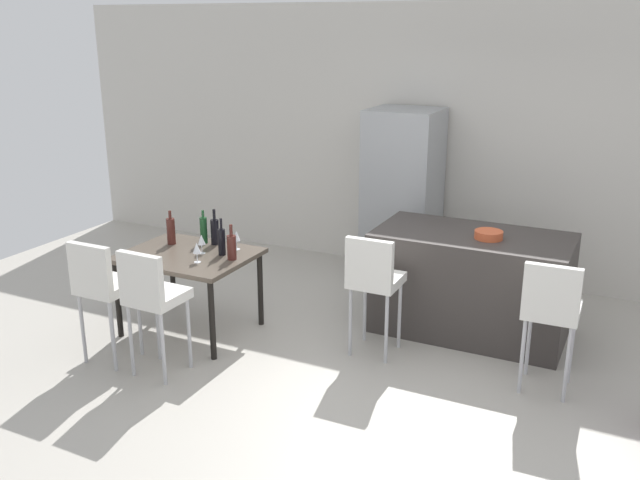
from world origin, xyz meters
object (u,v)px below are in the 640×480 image
at_px(wine_bottle_end, 215,231).
at_px(wine_bottle_middle, 222,241).
at_px(kitchen_island, 470,283).
at_px(wine_glass_inner, 197,248).
at_px(bar_chair_middle, 551,306).
at_px(wine_bottle_left, 171,231).
at_px(bar_chair_left, 374,277).
at_px(dining_table, 188,261).
at_px(refrigerator, 402,196).
at_px(wine_bottle_near, 204,230).
at_px(fruit_bowl, 489,235).
at_px(wine_bottle_corner, 232,247).
at_px(dining_chair_near, 102,283).
at_px(dining_chair_far, 152,293).
at_px(wine_glass_far, 236,236).
at_px(wine_glass_right, 201,240).

distance_m(wine_bottle_end, wine_bottle_middle, 0.32).
height_order(kitchen_island, wine_glass_inner, kitchen_island).
relative_size(bar_chair_middle, wine_bottle_left, 3.33).
height_order(bar_chair_left, dining_table, bar_chair_left).
bearing_deg(wine_bottle_middle, refrigerator, 65.28).
distance_m(wine_bottle_near, refrigerator, 2.23).
height_order(bar_chair_middle, wine_bottle_near, wine_bottle_near).
bearing_deg(wine_bottle_middle, wine_bottle_near, 148.06).
distance_m(bar_chair_middle, wine_bottle_left, 3.36).
bearing_deg(wine_bottle_near, fruit_bowl, 16.10).
relative_size(bar_chair_left, fruit_bowl, 4.36).
xyz_separation_m(bar_chair_left, wine_bottle_corner, (-1.22, -0.24, 0.16)).
bearing_deg(fruit_bowl, wine_bottle_corner, -153.42).
relative_size(bar_chair_middle, dining_chair_near, 1.00).
bearing_deg(wine_bottle_middle, wine_bottle_end, 134.94).
height_order(wine_bottle_corner, wine_bottle_middle, wine_bottle_middle).
height_order(dining_chair_far, wine_bottle_middle, wine_bottle_middle).
relative_size(wine_bottle_left, wine_glass_far, 1.81).
height_order(dining_chair_near, wine_bottle_left, wine_bottle_left).
distance_m(dining_chair_near, wine_glass_right, 0.95).
xyz_separation_m(dining_table, wine_bottle_near, (-0.05, 0.31, 0.20)).
bearing_deg(wine_bottle_left, wine_glass_inner, -31.69).
bearing_deg(dining_chair_far, dining_chair_near, -180.00).
distance_m(bar_chair_left, wine_bottle_near, 1.71).
xyz_separation_m(kitchen_island, wine_glass_inner, (-2.04, -1.26, 0.40)).
distance_m(wine_bottle_near, wine_glass_right, 0.31).
bearing_deg(wine_bottle_near, wine_bottle_left, -148.34).
bearing_deg(bar_chair_left, dining_table, -170.52).
bearing_deg(wine_glass_inner, refrigerator, 66.19).
xyz_separation_m(dining_table, wine_bottle_middle, (0.29, 0.10, 0.20)).
bearing_deg(wine_bottle_corner, wine_glass_inner, -138.12).
height_order(dining_table, wine_glass_inner, wine_glass_inner).
bearing_deg(bar_chair_left, wine_bottle_near, 178.73).
height_order(wine_bottle_near, refrigerator, refrigerator).
bearing_deg(refrigerator, wine_bottle_end, -122.81).
distance_m(bar_chair_left, bar_chair_middle, 1.40).
relative_size(kitchen_island, bar_chair_left, 1.61).
bearing_deg(wine_bottle_near, kitchen_island, 18.90).
xyz_separation_m(bar_chair_middle, wine_bottle_middle, (-2.76, -0.17, 0.17)).
relative_size(wine_bottle_middle, refrigerator, 0.18).
relative_size(dining_chair_far, wine_glass_inner, 6.03).
height_order(bar_chair_middle, wine_bottle_corner, same).
bearing_deg(bar_chair_left, refrigerator, 102.82).
height_order(dining_table, wine_glass_far, wine_glass_far).
height_order(dining_chair_near, wine_bottle_middle, wine_bottle_middle).
relative_size(wine_bottle_end, wine_glass_right, 1.90).
relative_size(dining_chair_near, fruit_bowl, 4.36).
height_order(bar_chair_left, dining_chair_near, same).
bearing_deg(bar_chair_middle, wine_bottle_end, 178.98).
distance_m(dining_table, dining_chair_near, 0.85).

